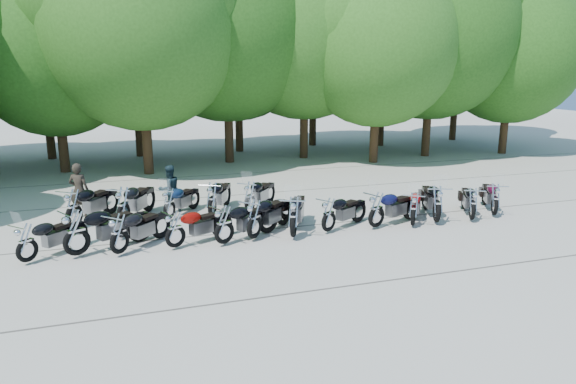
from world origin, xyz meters
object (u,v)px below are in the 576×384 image
object	(u,v)px
motorcycle_3	(175,228)
motorcycle_17	(250,196)
rider_0	(79,191)
rider_1	(169,189)
motorcycle_8	(377,209)
motorcycle_5	(254,218)
motorcycle_0	(26,242)
motorcycle_9	(414,208)
motorcycle_7	(329,214)
motorcycle_10	(437,203)
motorcycle_11	(473,203)
motorcycle_12	(495,198)
motorcycle_4	(224,223)
motorcycle_1	(76,231)
motorcycle_13	(73,207)
motorcycle_14	(123,205)
motorcycle_6	(294,216)
motorcycle_16	(212,199)
motorcycle_2	(119,233)
motorcycle_15	(169,203)

from	to	relation	value
motorcycle_3	motorcycle_17	xyz separation A→B (m)	(2.65, 2.65, 0.04)
rider_0	rider_1	xyz separation A→B (m)	(2.79, -0.24, -0.09)
motorcycle_8	motorcycle_17	size ratio (longest dim) A/B	1.01
motorcycle_5	rider_1	size ratio (longest dim) A/B	1.45
motorcycle_0	motorcycle_9	xyz separation A→B (m)	(10.57, -0.20, 0.02)
motorcycle_7	rider_1	distance (m)	5.58
motorcycle_3	motorcycle_10	size ratio (longest dim) A/B	0.87
motorcycle_11	motorcycle_12	size ratio (longest dim) A/B	0.98
motorcycle_17	motorcycle_5	bearing A→B (deg)	118.47
motorcycle_3	motorcycle_11	distance (m)	9.09
motorcycle_7	motorcycle_11	bearing A→B (deg)	-123.16
motorcycle_4	motorcycle_1	bearing A→B (deg)	59.44
motorcycle_4	motorcycle_8	xyz separation A→B (m)	(4.59, 0.10, 0.01)
motorcycle_11	motorcycle_13	xyz separation A→B (m)	(-11.77, 2.93, 0.08)
motorcycle_3	motorcycle_14	xyz separation A→B (m)	(-1.29, 2.50, 0.11)
motorcycle_6	motorcycle_8	distance (m)	2.64
motorcycle_8	motorcycle_14	size ratio (longest dim) A/B	0.91
motorcycle_9	motorcycle_16	bearing A→B (deg)	9.30
motorcycle_0	rider_0	bearing A→B (deg)	-57.58
motorcycle_17	motorcycle_4	bearing A→B (deg)	102.91
motorcycle_4	motorcycle_14	distance (m)	3.66
motorcycle_1	motorcycle_17	bearing A→B (deg)	-92.82
motorcycle_6	motorcycle_12	xyz separation A→B (m)	(6.87, 0.16, -0.07)
motorcycle_5	motorcycle_6	xyz separation A→B (m)	(1.07, -0.22, 0.03)
motorcycle_0	motorcycle_2	xyz separation A→B (m)	(2.15, -0.09, 0.04)
motorcycle_8	motorcycle_12	xyz separation A→B (m)	(4.23, 0.03, -0.02)
motorcycle_2	rider_1	distance (m)	4.13
motorcycle_17	motorcycle_3	bearing A→B (deg)	84.34
motorcycle_4	motorcycle_15	size ratio (longest dim) A/B	1.07
motorcycle_10	motorcycle_11	size ratio (longest dim) A/B	1.12
motorcycle_11	motorcycle_13	distance (m)	12.13
motorcycle_13	motorcycle_14	world-z (taller)	motorcycle_14
motorcycle_9	motorcycle_14	xyz separation A→B (m)	(-8.30, 2.67, 0.10)
motorcycle_16	motorcycle_6	bearing A→B (deg)	150.05
motorcycle_3	motorcycle_2	bearing A→B (deg)	66.52
motorcycle_8	motorcycle_13	world-z (taller)	motorcycle_13
motorcycle_12	motorcycle_14	bearing A→B (deg)	15.87
motorcycle_5	motorcycle_7	distance (m)	2.21
motorcycle_2	motorcycle_6	distance (m)	4.64
motorcycle_1	motorcycle_8	world-z (taller)	motorcycle_1
motorcycle_3	motorcycle_16	distance (m)	2.93
motorcycle_8	motorcycle_10	size ratio (longest dim) A/B	0.94
motorcycle_5	motorcycle_17	size ratio (longest dim) A/B	1.04
motorcycle_4	motorcycle_9	bearing A→B (deg)	-117.79
motorcycle_12	motorcycle_17	size ratio (longest dim) A/B	0.98
motorcycle_5	motorcycle_14	xyz separation A→B (m)	(-3.45, 2.42, 0.04)
motorcycle_15	rider_0	xyz separation A→B (m)	(-2.68, 1.23, 0.30)
motorcycle_6	motorcycle_12	world-z (taller)	motorcycle_6
motorcycle_10	motorcycle_14	distance (m)	9.52
motorcycle_12	motorcycle_14	distance (m)	11.66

